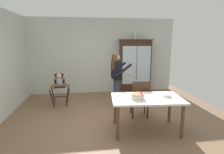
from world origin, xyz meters
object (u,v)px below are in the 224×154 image
dining_table (147,102)px  serving_bowl (167,95)px  adult_person (117,74)px  dining_chair_far_side (140,96)px  birthday_cake (138,96)px  high_chair_with_toddler (59,84)px  china_cabinet (135,66)px  ceramic_vase (135,36)px

dining_table → serving_bowl: (0.44, -0.00, 0.13)m
adult_person → dining_chair_far_side: size_ratio=1.59×
adult_person → birthday_cake: 1.63m
dining_chair_far_side → high_chair_with_toddler: bearing=-23.6°
high_chair_with_toddler → dining_chair_far_side: bearing=-37.0°
china_cabinet → dining_chair_far_side: china_cabinet is taller
high_chair_with_toddler → china_cabinet: bearing=14.7°
adult_person → dining_table: bearing=-178.0°
serving_bowl → dining_chair_far_side: bearing=120.3°
high_chair_with_toddler → serving_bowl: bearing=-43.7°
high_chair_with_toddler → adult_person: adult_person is taller
ceramic_vase → adult_person: 1.93m
ceramic_vase → birthday_cake: size_ratio=0.96×
dining_chair_far_side → china_cabinet: bearing=-94.8°
adult_person → birthday_cake: (0.16, -1.62, -0.17)m
ceramic_vase → dining_table: ceramic_vase is taller
ceramic_vase → birthday_cake: (-0.70, -2.94, -1.28)m
high_chair_with_toddler → dining_chair_far_side: (2.10, -1.25, -0.10)m
high_chair_with_toddler → birthday_cake: high_chair_with_toddler is taller
ceramic_vase → high_chair_with_toddler: ceramic_vase is taller
high_chair_with_toddler → adult_person: size_ratio=0.62×
dining_table → high_chair_with_toddler: bearing=137.0°
china_cabinet → dining_chair_far_side: (-0.47, -2.23, -0.43)m
adult_person → dining_chair_far_side: adult_person is taller
ceramic_vase → birthday_cake: 3.28m
high_chair_with_toddler → birthday_cake: bearing=-53.2°
china_cabinet → birthday_cake: bearing=-104.2°
serving_bowl → dining_chair_far_side: dining_chair_far_side is taller
high_chair_with_toddler → serving_bowl: high_chair_with_toddler is taller
china_cabinet → high_chair_with_toddler: china_cabinet is taller
dining_table → birthday_cake: birthday_cake is taller
adult_person → dining_table: size_ratio=1.00×
dining_table → dining_chair_far_side: size_ratio=1.60×
high_chair_with_toddler → dining_table: bearing=-49.2°
dining_table → dining_chair_far_side: 0.66m
china_cabinet → birthday_cake: 3.04m
serving_bowl → dining_table: bearing=179.7°
birthday_cake → adult_person: bearing=95.7°
dining_table → dining_chair_far_side: dining_chair_far_side is taller
dining_table → ceramic_vase: bearing=80.4°
ceramic_vase → dining_chair_far_side: ceramic_vase is taller
ceramic_vase → dining_table: bearing=-99.6°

